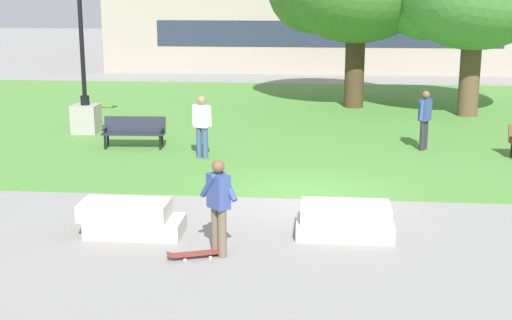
# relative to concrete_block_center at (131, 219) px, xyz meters

# --- Properties ---
(ground_plane) EXTENTS (140.00, 140.00, 0.00)m
(ground_plane) POSITION_rel_concrete_block_center_xyz_m (3.15, 2.64, -0.31)
(ground_plane) COLOR gray
(grass_lawn) EXTENTS (40.00, 20.00, 0.02)m
(grass_lawn) POSITION_rel_concrete_block_center_xyz_m (3.15, 12.64, -0.30)
(grass_lawn) COLOR #4C8438
(grass_lawn) RESTS_ON ground
(concrete_block_center) EXTENTS (1.92, 0.90, 0.64)m
(concrete_block_center) POSITION_rel_concrete_block_center_xyz_m (0.00, 0.00, 0.00)
(concrete_block_center) COLOR #B2ADA3
(concrete_block_center) RESTS_ON ground
(concrete_block_left) EXTENTS (1.80, 0.90, 0.64)m
(concrete_block_left) POSITION_rel_concrete_block_center_xyz_m (4.02, 0.25, 0.00)
(concrete_block_left) COLOR #BCB7B2
(concrete_block_left) RESTS_ON ground
(person_skateboarder) EXTENTS (0.72, 0.46, 1.71)m
(person_skateboarder) POSITION_rel_concrete_block_center_xyz_m (1.82, -0.94, 0.66)
(person_skateboarder) COLOR brown
(person_skateboarder) RESTS_ON ground
(skateboard) EXTENTS (1.03, 0.54, 0.14)m
(skateboard) POSITION_rel_concrete_block_center_xyz_m (1.45, -1.12, -0.22)
(skateboard) COLOR maroon
(skateboard) RESTS_ON ground
(park_bench_near_right) EXTENTS (1.82, 0.62, 0.90)m
(park_bench_near_right) POSITION_rel_concrete_block_center_xyz_m (-1.87, 7.38, 0.23)
(park_bench_near_right) COLOR #1E232D
(park_bench_near_right) RESTS_ON grass_lawn
(lamp_post_left) EXTENTS (1.32, 0.80, 5.31)m
(lamp_post_left) POSITION_rel_concrete_block_center_xyz_m (-4.02, 9.48, 0.78)
(lamp_post_left) COLOR gray
(lamp_post_left) RESTS_ON grass_lawn
(person_bystander_near_lawn) EXTENTS (0.62, 0.39, 1.71)m
(person_bystander_near_lawn) POSITION_rel_concrete_block_center_xyz_m (0.31, 6.27, 0.68)
(person_bystander_near_lawn) COLOR #384C7A
(person_bystander_near_lawn) RESTS_ON grass_lawn
(person_bystander_far_lawn) EXTENTS (0.44, 0.71, 1.71)m
(person_bystander_far_lawn) POSITION_rel_concrete_block_center_xyz_m (6.48, 7.88, 0.68)
(person_bystander_far_lawn) COLOR #28282D
(person_bystander_far_lawn) RESTS_ON grass_lawn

